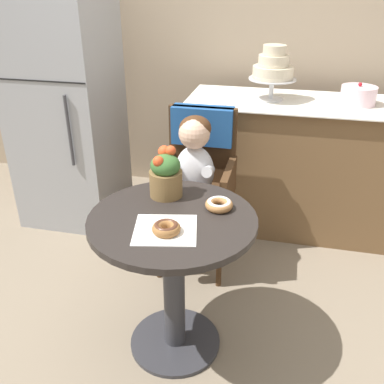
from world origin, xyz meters
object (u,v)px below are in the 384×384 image
flower_vase (166,174)px  refrigerator (66,103)px  donut_front (166,228)px  cafe_table (173,258)px  tiered_cake_stand (273,68)px  wicker_chair (199,164)px  round_layer_cake (358,95)px  seated_child (193,168)px  donut_mid (219,204)px

flower_vase → refrigerator: refrigerator is taller
donut_front → flower_vase: (-0.09, 0.31, 0.09)m
flower_vase → refrigerator: size_ratio=0.14×
cafe_table → tiered_cake_stand: bearing=76.7°
donut_front → tiered_cake_stand: size_ratio=0.34×
cafe_table → wicker_chair: wicker_chair is taller
cafe_table → flower_vase: flower_vase is taller
wicker_chair → refrigerator: 1.08m
flower_vase → round_layer_cake: bearing=50.7°
seated_child → tiered_cake_stand: (0.36, 0.70, 0.42)m
seated_child → refrigerator: bearing=153.7°
donut_front → flower_vase: bearing=106.2°
donut_front → donut_mid: (0.17, 0.24, -0.00)m
cafe_table → flower_vase: size_ratio=3.09×
wicker_chair → flower_vase: size_ratio=4.10×
round_layer_cake → refrigerator: bearing=-173.5°
donut_mid → flower_vase: flower_vase is taller
seated_child → flower_vase: (-0.03, -0.42, 0.15)m
cafe_table → donut_mid: donut_mid is taller
cafe_table → refrigerator: size_ratio=0.42×
tiered_cake_stand → refrigerator: size_ratio=0.20×
seated_child → tiered_cake_stand: tiered_cake_stand is taller
donut_mid → wicker_chair: bearing=109.5°
donut_mid → flower_vase: (-0.26, 0.07, 0.09)m
donut_mid → refrigerator: (-1.23, 0.98, 0.11)m
cafe_table → refrigerator: bearing=133.7°
donut_mid → round_layer_cake: 1.39m
wicker_chair → tiered_cake_stand: (0.36, 0.54, 0.46)m
wicker_chair → round_layer_cake: bearing=37.2°
wicker_chair → donut_mid: (0.23, -0.64, 0.10)m
wicker_chair → tiered_cake_stand: bearing=61.9°
flower_vase → cafe_table: bearing=-66.8°
seated_child → refrigerator: (-1.00, 0.50, 0.17)m
refrigerator → seated_child: bearing=-26.3°
round_layer_cake → donut_mid: bearing=-119.0°
wicker_chair → refrigerator: bearing=166.5°
wicker_chair → refrigerator: size_ratio=0.56×
wicker_chair → refrigerator: refrigerator is taller
flower_vase → donut_mid: bearing=-15.2°
cafe_table → refrigerator: 1.56m
refrigerator → donut_mid: bearing=-38.7°
flower_vase → tiered_cake_stand: 1.21m
refrigerator → donut_front: bearing=-49.1°
wicker_chair → donut_mid: size_ratio=7.87×
flower_vase → round_layer_cake: (0.92, 1.13, 0.13)m
seated_child → round_layer_cake: (0.89, 0.71, 0.28)m
refrigerator → round_layer_cake: bearing=6.5°
wicker_chair → round_layer_cake: (0.89, 0.56, 0.32)m
tiered_cake_stand → round_layer_cake: bearing=1.6°
cafe_table → flower_vase: 0.38m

